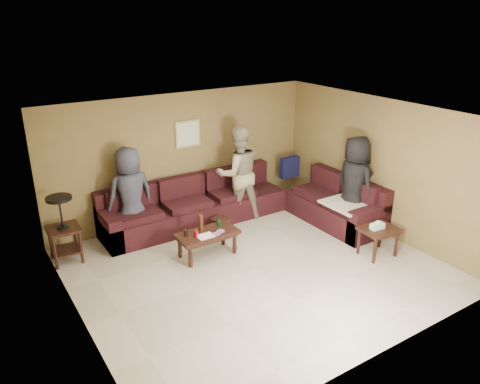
{
  "coord_description": "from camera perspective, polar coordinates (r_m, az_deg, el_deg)",
  "views": [
    {
      "loc": [
        -3.81,
        -5.45,
        3.93
      ],
      "look_at": [
        0.25,
        0.85,
        1.0
      ],
      "focal_mm": 35.0,
      "sensor_mm": 36.0,
      "label": 1
    }
  ],
  "objects": [
    {
      "name": "room",
      "position": [
        7.03,
        2.04,
        2.51
      ],
      "size": [
        5.6,
        5.5,
        2.5
      ],
      "color": "#BDB1A0",
      "rests_on": "ground"
    },
    {
      "name": "sectional_sofa",
      "position": [
        9.11,
        0.71,
        -1.97
      ],
      "size": [
        4.65,
        2.9,
        0.97
      ],
      "color": "black",
      "rests_on": "ground"
    },
    {
      "name": "coffee_table",
      "position": [
        7.95,
        -4.05,
        -5.33
      ],
      "size": [
        1.05,
        0.53,
        0.72
      ],
      "rotation": [
        0.0,
        0.0,
        0.01
      ],
      "color": "black",
      "rests_on": "ground"
    },
    {
      "name": "end_table_left",
      "position": [
        8.18,
        -20.76,
        -4.14
      ],
      "size": [
        0.53,
        0.53,
        1.15
      ],
      "rotation": [
        0.0,
        0.0,
        -0.05
      ],
      "color": "black",
      "rests_on": "ground"
    },
    {
      "name": "side_table_right",
      "position": [
        8.25,
        16.53,
        -4.7
      ],
      "size": [
        0.65,
        0.54,
        0.65
      ],
      "rotation": [
        0.0,
        0.0,
        -0.07
      ],
      "color": "black",
      "rests_on": "ground"
    },
    {
      "name": "waste_bin",
      "position": [
        8.73,
        -2.46,
        -4.22
      ],
      "size": [
        0.33,
        0.33,
        0.33
      ],
      "primitive_type": "cube",
      "rotation": [
        0.0,
        0.0,
        0.25
      ],
      "color": "black",
      "rests_on": "ground"
    },
    {
      "name": "wall_art",
      "position": [
        9.12,
        -6.39,
        7.06
      ],
      "size": [
        0.52,
        0.04,
        0.52
      ],
      "color": "tan",
      "rests_on": "ground"
    },
    {
      "name": "person_left",
      "position": [
        8.52,
        -13.2,
        -0.3
      ],
      "size": [
        0.88,
        0.6,
        1.74
      ],
      "primitive_type": "imported",
      "rotation": [
        0.0,
        0.0,
        3.2
      ],
      "color": "#323545",
      "rests_on": "ground"
    },
    {
      "name": "person_middle",
      "position": [
        9.15,
        -0.24,
        2.29
      ],
      "size": [
        1.03,
        0.88,
        1.88
      ],
      "primitive_type": "imported",
      "rotation": [
        0.0,
        0.0,
        2.95
      ],
      "color": "gray",
      "rests_on": "ground"
    },
    {
      "name": "person_right",
      "position": [
        8.97,
        13.77,
        1.01
      ],
      "size": [
        0.61,
        0.91,
        1.81
      ],
      "primitive_type": "imported",
      "rotation": [
        0.0,
        0.0,
        1.53
      ],
      "color": "black",
      "rests_on": "ground"
    }
  ]
}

